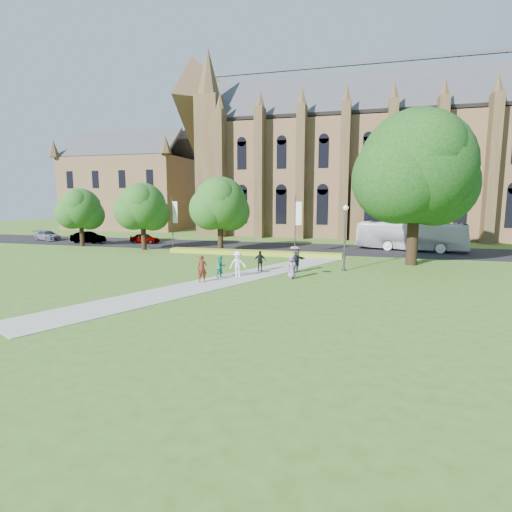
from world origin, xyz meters
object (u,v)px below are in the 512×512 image
(large_tree, at_px, (416,167))
(car_0, at_px, (145,238))
(car_1, at_px, (88,237))
(car_2, at_px, (47,235))
(streetlamp, at_px, (345,230))
(tour_coach, at_px, (411,236))
(pedestrian_0, at_px, (202,269))

(large_tree, xyz_separation_m, car_0, (-31.27, 8.67, -7.71))
(car_1, relative_size, car_2, 0.97)
(large_tree, relative_size, car_0, 3.53)
(streetlamp, bearing_deg, car_1, 160.78)
(large_tree, xyz_separation_m, car_1, (-38.51, 7.01, -7.62))
(large_tree, height_order, car_0, large_tree)
(streetlamp, relative_size, large_tree, 0.40)
(tour_coach, bearing_deg, pedestrian_0, 155.59)
(large_tree, relative_size, car_1, 3.00)
(large_tree, distance_m, pedestrian_0, 20.21)
(streetlamp, xyz_separation_m, car_0, (-25.77, 13.17, -2.64))
(car_0, bearing_deg, car_1, 102.40)
(tour_coach, height_order, car_0, tour_coach)
(tour_coach, relative_size, car_2, 2.58)
(car_0, height_order, car_1, car_1)
(streetlamp, distance_m, car_0, 29.06)
(tour_coach, height_order, car_1, tour_coach)
(tour_coach, distance_m, car_1, 39.59)
(streetlamp, bearing_deg, car_0, 152.94)
(streetlamp, xyz_separation_m, car_1, (-33.01, 11.51, -2.55))
(streetlamp, relative_size, pedestrian_0, 2.87)
(tour_coach, relative_size, pedestrian_0, 6.42)
(streetlamp, bearing_deg, tour_coach, 66.28)
(pedestrian_0, bearing_deg, tour_coach, 21.84)
(tour_coach, xyz_separation_m, car_1, (-39.46, -3.16, -0.91))
(streetlamp, distance_m, tour_coach, 16.11)
(tour_coach, xyz_separation_m, pedestrian_0, (-15.62, -21.92, -0.70))
(car_0, relative_size, car_2, 0.82)
(streetlamp, relative_size, car_2, 1.15)
(large_tree, xyz_separation_m, car_2, (-46.12, 8.35, -7.69))
(large_tree, xyz_separation_m, pedestrian_0, (-14.67, -11.75, -7.41))
(car_0, distance_m, car_1, 7.42)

